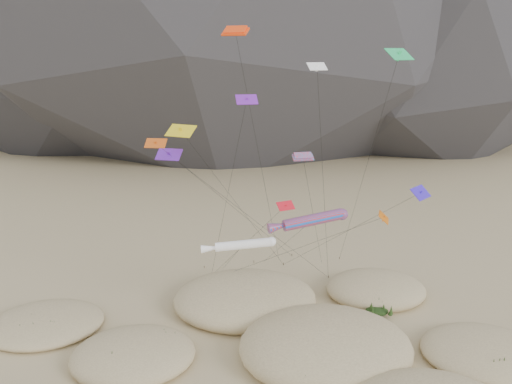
{
  "coord_description": "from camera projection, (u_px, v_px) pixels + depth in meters",
  "views": [
    {
      "loc": [
        -5.48,
        -32.49,
        25.98
      ],
      "look_at": [
        -0.96,
        12.0,
        13.27
      ],
      "focal_mm": 35.0,
      "sensor_mm": 36.0,
      "label": 1
    }
  ],
  "objects": [
    {
      "name": "dune_grass",
      "position": [
        270.0,
        362.0,
        41.76
      ],
      "size": [
        42.65,
        28.35,
        1.43
      ],
      "color": "black",
      "rests_on": "ground"
    },
    {
      "name": "dunes",
      "position": [
        268.0,
        356.0,
        42.63
      ],
      "size": [
        50.91,
        36.93,
        4.46
      ],
      "color": "#CCB789",
      "rests_on": "ground"
    },
    {
      "name": "kite_stakes",
      "position": [
        266.0,
        267.0,
        61.77
      ],
      "size": [
        17.48,
        6.98,
        0.3
      ],
      "color": "#3F2D1E",
      "rests_on": "ground"
    },
    {
      "name": "orange_parafoil",
      "position": [
        237.0,
        37.0,
        41.47
      ],
      "size": [
        7.5,
        16.75,
        27.97
      ],
      "color": "#F73C0D",
      "rests_on": "ground"
    },
    {
      "name": "rainbow_tube_kite",
      "position": [
        311.0,
        220.0,
        44.54
      ],
      "size": [
        7.6,
        18.37,
        12.22
      ],
      "color": "red",
      "rests_on": "ground"
    },
    {
      "name": "white_tube_kite",
      "position": [
        240.0,
        245.0,
        46.21
      ],
      "size": [
        7.02,
        14.12,
        9.31
      ],
      "color": "white",
      "rests_on": "ground"
    },
    {
      "name": "delta_kites",
      "position": [
        287.0,
        141.0,
        44.84
      ],
      "size": [
        25.03,
        20.57,
        26.14
      ],
      "color": "#C24C12",
      "rests_on": "ground"
    },
    {
      "name": "multi_parafoil",
      "position": [
        303.0,
        159.0,
        45.71
      ],
      "size": [
        6.49,
        14.06,
        17.05
      ],
      "color": "#FE1A2F",
      "rests_on": "ground"
    }
  ]
}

